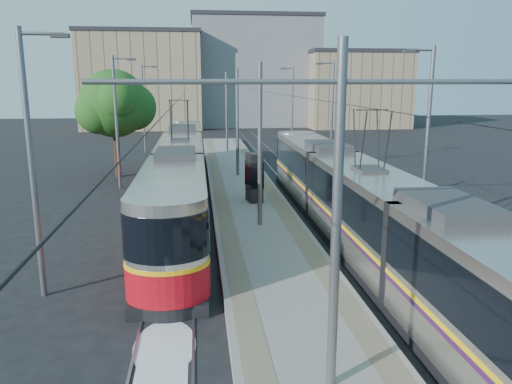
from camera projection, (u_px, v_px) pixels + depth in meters
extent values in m
plane|color=black|center=(294.00, 311.00, 14.41)|extent=(160.00, 160.00, 0.00)
cube|color=gray|center=(242.00, 186.00, 30.86)|extent=(4.00, 50.00, 0.30)
cube|color=gray|center=(218.00, 184.00, 30.66)|extent=(0.70, 50.00, 0.01)
cube|color=gray|center=(265.00, 183.00, 30.99)|extent=(0.70, 50.00, 0.01)
cube|color=gray|center=(171.00, 190.00, 30.39)|extent=(0.07, 70.00, 0.03)
cube|color=gray|center=(195.00, 189.00, 30.56)|extent=(0.07, 70.00, 0.03)
cube|color=gray|center=(288.00, 187.00, 31.21)|extent=(0.07, 70.00, 0.03)
cube|color=gray|center=(310.00, 187.00, 31.38)|extent=(0.07, 70.00, 0.03)
cube|color=silver|center=(161.00, 380.00, 11.09)|extent=(1.20, 5.00, 0.01)
cube|color=black|center=(182.00, 196.00, 28.00)|extent=(2.30, 29.26, 0.40)
cube|color=beige|center=(181.00, 167.00, 27.64)|extent=(2.40, 27.66, 2.90)
cube|color=black|center=(181.00, 158.00, 27.53)|extent=(2.43, 27.66, 1.30)
cube|color=#F8AB0D|center=(181.00, 174.00, 27.73)|extent=(2.43, 27.66, 0.12)
cube|color=red|center=(182.00, 183.00, 27.83)|extent=(2.42, 27.66, 1.10)
cube|color=#2D2D30|center=(180.00, 138.00, 27.29)|extent=(1.68, 3.00, 0.30)
cube|color=black|center=(365.00, 250.00, 19.01)|extent=(2.30, 28.97, 0.40)
cube|color=#AEA89F|center=(367.00, 208.00, 18.65)|extent=(2.40, 27.37, 2.90)
cube|color=black|center=(368.00, 195.00, 18.54)|extent=(2.43, 27.37, 1.30)
cube|color=yellow|center=(367.00, 219.00, 18.73)|extent=(2.43, 27.37, 0.12)
cube|color=#3E1343|center=(367.00, 223.00, 18.77)|extent=(2.43, 27.37, 0.10)
cube|color=#2D2D30|center=(369.00, 166.00, 18.30)|extent=(1.68, 3.00, 0.30)
cylinder|color=slate|center=(336.00, 224.00, 9.71)|extent=(0.20, 0.20, 7.00)
cylinder|color=slate|center=(342.00, 82.00, 9.12)|extent=(9.20, 0.10, 0.10)
cylinder|color=slate|center=(260.00, 146.00, 21.34)|extent=(0.20, 0.20, 7.00)
cylinder|color=slate|center=(260.00, 81.00, 20.75)|extent=(9.20, 0.10, 0.10)
cylinder|color=slate|center=(237.00, 123.00, 32.97)|extent=(0.20, 0.20, 7.00)
cylinder|color=slate|center=(237.00, 81.00, 32.38)|extent=(9.20, 0.10, 0.10)
cylinder|color=slate|center=(227.00, 112.00, 44.60)|extent=(0.20, 0.20, 7.00)
cylinder|color=slate|center=(226.00, 81.00, 44.01)|extent=(9.20, 0.10, 0.10)
cylinder|color=black|center=(180.00, 98.00, 29.27)|extent=(0.02, 70.00, 0.02)
cylinder|color=black|center=(301.00, 97.00, 30.09)|extent=(0.02, 70.00, 0.02)
cylinder|color=slate|center=(32.00, 169.00, 14.62)|extent=(0.18, 0.18, 8.00)
cube|color=#2D2D30|center=(60.00, 36.00, 13.93)|extent=(0.50, 0.22, 0.12)
cylinder|color=slate|center=(116.00, 123.00, 30.13)|extent=(0.18, 0.18, 8.00)
cube|color=#2D2D30|center=(132.00, 60.00, 29.44)|extent=(0.50, 0.22, 0.12)
cylinder|color=slate|center=(144.00, 109.00, 45.64)|extent=(0.18, 0.18, 8.00)
cube|color=#2D2D30|center=(154.00, 67.00, 44.95)|extent=(0.50, 0.22, 0.12)
cylinder|color=slate|center=(427.00, 139.00, 22.15)|extent=(0.18, 0.18, 8.00)
cube|color=#2D2D30|center=(409.00, 51.00, 21.21)|extent=(0.50, 0.22, 0.12)
cylinder|color=slate|center=(332.00, 115.00, 37.66)|extent=(0.18, 0.18, 8.00)
cube|color=#2D2D30|center=(319.00, 64.00, 36.71)|extent=(0.50, 0.22, 0.12)
cylinder|color=slate|center=(292.00, 105.00, 53.17)|extent=(0.18, 0.18, 8.00)
cube|color=#2D2D30|center=(283.00, 69.00, 52.22)|extent=(0.50, 0.22, 0.12)
cube|color=black|center=(254.00, 177.00, 26.09)|extent=(0.85, 1.21, 2.56)
cube|color=black|center=(254.00, 174.00, 26.05)|extent=(0.91, 1.26, 1.33)
cylinder|color=#382314|center=(117.00, 155.00, 34.37)|extent=(0.42, 0.42, 3.03)
sphere|color=#154918|center=(114.00, 104.00, 33.60)|extent=(4.55, 4.55, 4.55)
sphere|color=#154918|center=(133.00, 107.00, 34.53)|extent=(3.22, 3.22, 3.22)
cube|color=gray|center=(144.00, 82.00, 70.05)|extent=(16.00, 12.00, 12.67)
cube|color=#262328|center=(141.00, 33.00, 68.62)|extent=(16.32, 12.24, 0.50)
cube|color=gray|center=(253.00, 74.00, 75.47)|extent=(18.00, 14.00, 15.21)
cube|color=#262328|center=(253.00, 19.00, 73.76)|extent=(18.36, 14.28, 0.50)
cube|color=gray|center=(354.00, 91.00, 71.79)|extent=(14.00, 10.00, 10.23)
cube|color=#262328|center=(356.00, 52.00, 70.62)|extent=(14.28, 10.20, 0.50)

